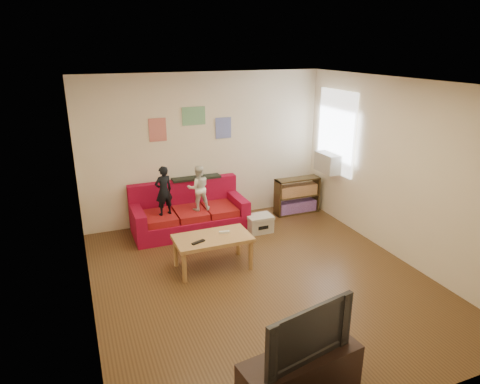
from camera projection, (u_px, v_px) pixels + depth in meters
name	position (u px, v px, depth m)	size (l,w,h in m)	color
room_shell	(263.00, 189.00, 5.59)	(4.52, 5.02, 2.72)	brown
sofa	(189.00, 214.00, 7.58)	(1.98, 0.91, 0.87)	maroon
child_a	(164.00, 191.00, 7.10)	(0.31, 0.20, 0.85)	black
child_b	(198.00, 188.00, 7.32)	(0.39, 0.30, 0.80)	white
coffee_table	(213.00, 241.00, 6.23)	(1.11, 0.61, 0.50)	tan
remote	(198.00, 242.00, 6.00)	(0.21, 0.05, 0.02)	black
game_controller	(224.00, 232.00, 6.31)	(0.15, 0.04, 0.03)	silver
bookshelf	(297.00, 198.00, 8.33)	(0.88, 0.26, 0.70)	#3B2B14
window	(336.00, 132.00, 7.73)	(0.04, 1.08, 1.48)	white
ac_unit	(328.00, 163.00, 7.87)	(0.28, 0.55, 0.35)	#B7B2A3
artwork_left	(158.00, 130.00, 7.34)	(0.30, 0.01, 0.40)	#D87266
artwork_center	(194.00, 116.00, 7.50)	(0.42, 0.01, 0.32)	#72B27F
artwork_right	(223.00, 128.00, 7.78)	(0.30, 0.01, 0.38)	#727FCC
file_box	(260.00, 223.00, 7.53)	(0.44, 0.34, 0.30)	beige
tv_stand	(300.00, 375.00, 3.99)	(1.19, 0.40, 0.45)	black
television	(303.00, 330.00, 3.82)	(0.97, 0.13, 0.56)	black
tissue	(246.00, 239.00, 7.17)	(0.09, 0.09, 0.09)	silver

